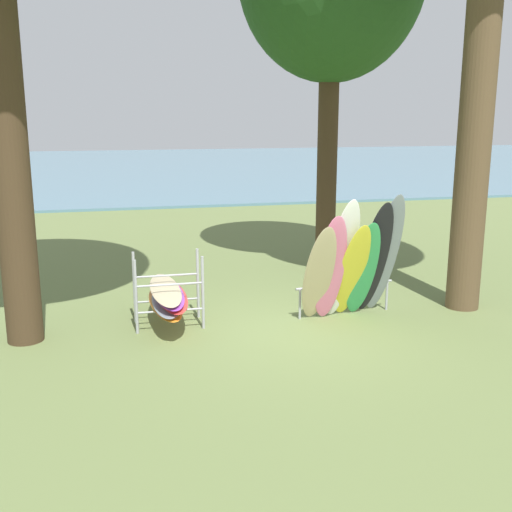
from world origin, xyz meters
name	(u,v)px	position (x,y,z in m)	size (l,w,h in m)	color
ground_plane	(294,329)	(0.00, 0.00, 0.00)	(80.00, 80.00, 0.00)	olive
lake_water	(155,167)	(0.00, 31.89, 0.05)	(80.00, 36.00, 0.10)	slate
leaning_board_pile	(353,265)	(1.12, 0.26, 0.99)	(1.88, 1.10, 2.25)	#C6B289
board_storage_rack	(167,296)	(-2.05, 0.70, 0.52)	(1.15, 2.12, 1.25)	#9EA0A5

